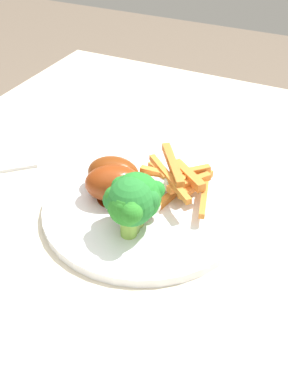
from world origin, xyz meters
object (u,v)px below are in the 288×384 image
(carrot_fries_pile, at_px, (180,178))
(broccoli_floret_front, at_px, (127,207))
(dining_table, at_px, (148,281))
(broccoli_floret_back, at_px, (132,201))
(broccoli_floret_middle, at_px, (137,196))
(chicken_drumstick_near, at_px, (116,180))
(chicken_drumstick_extra, at_px, (119,182))
(dinner_plate, at_px, (144,208))
(chicken_drumstick_far, at_px, (117,174))

(carrot_fries_pile, bearing_deg, broccoli_floret_front, 167.96)
(broccoli_floret_front, height_order, carrot_fries_pile, broccoli_floret_front)
(dining_table, xyz_separation_m, broccoli_floret_back, (-0.04, -0.00, 0.18))
(broccoli_floret_middle, xyz_separation_m, carrot_fries_pile, (0.08, -0.02, -0.02))
(broccoli_floret_middle, height_order, chicken_drumstick_near, broccoli_floret_middle)
(dining_table, xyz_separation_m, broccoli_floret_front, (-0.06, 0.00, 0.18))
(broccoli_floret_front, xyz_separation_m, chicken_drumstick_extra, (0.06, 0.04, -0.02))
(dinner_plate, xyz_separation_m, broccoli_floret_back, (-0.05, -0.01, 0.05))
(broccoli_floret_front, relative_size, chicken_drumstick_extra, 0.55)
(dining_table, distance_m, dinner_plate, 0.13)
(carrot_fries_pile, bearing_deg, broccoli_floret_back, 167.31)
(dinner_plate, distance_m, broccoli_floret_back, 0.07)
(dinner_plate, height_order, chicken_drumstick_near, chicken_drumstick_near)
(dinner_plate, height_order, chicken_drumstick_extra, chicken_drumstick_extra)
(broccoli_floret_back, bearing_deg, chicken_drumstick_far, 40.99)
(chicken_drumstick_extra, bearing_deg, dinner_plate, -90.84)
(chicken_drumstick_near, relative_size, chicken_drumstick_far, 1.02)
(chicken_drumstick_near, relative_size, chicken_drumstick_extra, 1.01)
(carrot_fries_pile, relative_size, chicken_drumstick_near, 0.90)
(chicken_drumstick_extra, bearing_deg, broccoli_floret_back, -137.24)
(dinner_plate, xyz_separation_m, chicken_drumstick_near, (0.01, 0.04, 0.03))
(dinner_plate, relative_size, carrot_fries_pile, 2.31)
(chicken_drumstick_near, bearing_deg, dining_table, -102.49)
(broccoli_floret_back, bearing_deg, carrot_fries_pile, -12.69)
(dining_table, bearing_deg, carrot_fries_pile, -23.99)
(dinner_plate, bearing_deg, broccoli_floret_front, -172.26)
(broccoli_floret_front, bearing_deg, chicken_drumstick_extra, 36.07)
(dinner_plate, bearing_deg, carrot_fries_pile, -34.81)
(carrot_fries_pile, bearing_deg, broccoli_floret_middle, 164.79)
(chicken_drumstick_far, bearing_deg, broccoli_floret_back, -139.01)
(chicken_drumstick_near, bearing_deg, broccoli_floret_back, -136.08)
(broccoli_floret_middle, xyz_separation_m, chicken_drumstick_near, (0.04, 0.05, -0.02))
(broccoli_floret_front, xyz_separation_m, chicken_drumstick_far, (0.08, 0.06, -0.02))
(dining_table, height_order, carrot_fries_pile, carrot_fries_pile)
(broccoli_floret_front, bearing_deg, broccoli_floret_middle, -0.76)
(broccoli_floret_front, bearing_deg, chicken_drumstick_near, 37.87)
(dinner_plate, bearing_deg, chicken_drumstick_extra, 89.16)
(broccoli_floret_middle, bearing_deg, broccoli_floret_back, -175.18)
(broccoli_floret_back, xyz_separation_m, chicken_drumstick_far, (0.07, 0.06, -0.02))
(chicken_drumstick_near, distance_m, chicken_drumstick_far, 0.01)
(dining_table, xyz_separation_m, carrot_fries_pile, (0.05, -0.02, 0.16))
(carrot_fries_pile, relative_size, chicken_drumstick_extra, 0.91)
(dinner_plate, bearing_deg, chicken_drumstick_far, 70.61)
(broccoli_floret_middle, height_order, chicken_drumstick_extra, broccoli_floret_middle)
(broccoli_floret_front, distance_m, chicken_drumstick_extra, 0.08)
(dinner_plate, relative_size, chicken_drumstick_far, 2.14)
(broccoli_floret_middle, height_order, broccoli_floret_back, broccoli_floret_back)
(broccoli_floret_front, distance_m, broccoli_floret_middle, 0.02)
(chicken_drumstick_near, bearing_deg, carrot_fries_pile, -63.38)
(chicken_drumstick_far, bearing_deg, chicken_drumstick_extra, -145.05)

